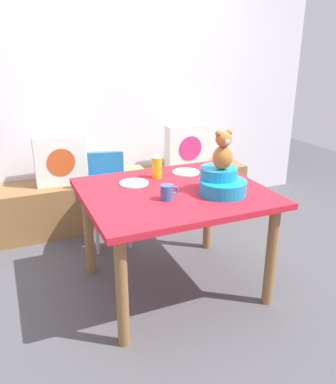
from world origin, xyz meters
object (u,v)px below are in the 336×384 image
at_px(ketchup_bottle, 157,166).
at_px(dinner_plate_far, 186,172).
at_px(highchair, 107,187).
at_px(infant_seat_teal, 221,182).
at_px(dinner_plate_near, 134,183).
at_px(book_stack, 132,171).
at_px(coffee_mug, 167,192).
at_px(pillow_floral_left, 60,160).
at_px(teddy_bear, 223,151).
at_px(pillow_floral_right, 187,147).
at_px(dining_table, 174,204).

relative_size(ketchup_bottle, dinner_plate_far, 0.92).
height_order(highchair, infant_seat_teal, infant_seat_teal).
distance_m(infant_seat_teal, dinner_plate_near, 0.60).
distance_m(book_stack, coffee_mug, 1.46).
bearing_deg(coffee_mug, infant_seat_teal, -4.31).
height_order(pillow_floral_left, dinner_plate_near, pillow_floral_left).
bearing_deg(dinner_plate_far, pillow_floral_left, 129.57).
bearing_deg(infant_seat_teal, coffee_mug, 175.69).
relative_size(infant_seat_teal, dinner_plate_far, 1.65).
distance_m(coffee_mug, dinner_plate_far, 0.56).
bearing_deg(highchair, infant_seat_teal, -63.54).
xyz_separation_m(coffee_mug, dinner_plate_near, (-0.10, 0.36, -0.04)).
bearing_deg(dinner_plate_far, teddy_bear, -87.03).
bearing_deg(teddy_bear, dinner_plate_far, 92.97).
distance_m(highchair, ketchup_bottle, 0.67).
height_order(pillow_floral_right, dining_table, pillow_floral_right).
bearing_deg(dining_table, book_stack, 84.67).
bearing_deg(dinner_plate_far, highchair, 131.83).
xyz_separation_m(pillow_floral_right, ketchup_bottle, (-0.71, -0.96, 0.15)).
xyz_separation_m(highchair, dinner_plate_near, (0.04, -0.61, 0.22)).
relative_size(pillow_floral_left, coffee_mug, 3.67).
bearing_deg(pillow_floral_right, infant_seat_teal, -107.49).
distance_m(book_stack, infant_seat_teal, 1.48).
height_order(ketchup_bottle, dinner_plate_near, ketchup_bottle).
height_order(pillow_floral_right, dinner_plate_far, pillow_floral_right).
distance_m(coffee_mug, dinner_plate_near, 0.37).
xyz_separation_m(book_stack, coffee_mug, (-0.23, -1.41, 0.30)).
xyz_separation_m(ketchup_bottle, coffee_mug, (-0.10, -0.43, -0.04)).
bearing_deg(dinner_plate_far, ketchup_bottle, -175.95).
distance_m(book_stack, teddy_bear, 1.54).
xyz_separation_m(pillow_floral_left, dinner_plate_far, (0.78, -0.94, 0.07)).
distance_m(pillow_floral_right, dinner_plate_near, 1.37).
height_order(pillow_floral_left, infant_seat_teal, same).
distance_m(pillow_floral_left, dinner_plate_far, 1.23).
bearing_deg(highchair, teddy_bear, -63.55).
bearing_deg(book_stack, pillow_floral_right, -2.06).
bearing_deg(dining_table, ketchup_bottle, 91.77).
xyz_separation_m(book_stack, teddy_bear, (0.14, -1.44, 0.53)).
bearing_deg(dining_table, highchair, 106.34).
distance_m(dining_table, infant_seat_teal, 0.35).
relative_size(pillow_floral_right, dinner_plate_far, 2.20).
bearing_deg(pillow_floral_left, infant_seat_teal, -60.37).
relative_size(highchair, infant_seat_teal, 2.39).
distance_m(pillow_floral_left, highchair, 0.54).
height_order(coffee_mug, dinner_plate_near, coffee_mug).
relative_size(dinner_plate_near, dinner_plate_far, 1.00).
xyz_separation_m(infant_seat_teal, coffee_mug, (-0.36, 0.03, -0.02)).
xyz_separation_m(pillow_floral_left, ketchup_bottle, (0.54, -0.96, 0.15)).
bearing_deg(dinner_plate_far, infant_seat_teal, -87.03).
bearing_deg(dining_table, pillow_floral_right, 60.61).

